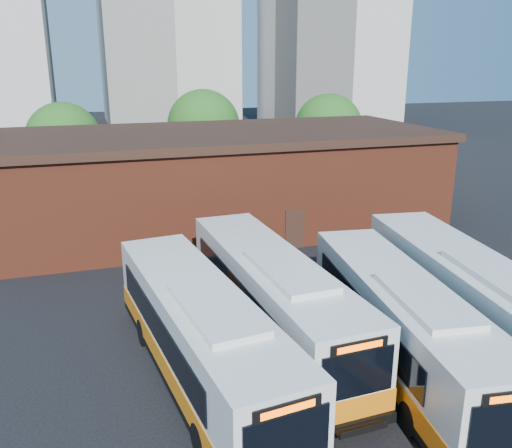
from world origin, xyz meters
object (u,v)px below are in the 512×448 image
object	(u,v)px
bus_west	(201,340)
bus_midwest	(272,301)
bus_mideast	(468,304)
bus_east	(401,328)

from	to	relation	value
bus_west	bus_midwest	distance (m)	3.96
bus_midwest	bus_mideast	xyz separation A→B (m)	(7.14, -2.70, 0.05)
bus_midwest	bus_east	xyz separation A→B (m)	(3.70, -3.43, -0.06)
bus_mideast	bus_east	xyz separation A→B (m)	(-3.44, -0.73, -0.11)
bus_east	bus_west	bearing A→B (deg)	177.20
bus_west	bus_east	size ratio (longest dim) A/B	1.02
bus_west	bus_mideast	world-z (taller)	bus_mideast
bus_mideast	bus_east	distance (m)	3.52
bus_mideast	bus_east	bearing A→B (deg)	-160.31
bus_midwest	bus_mideast	world-z (taller)	bus_mideast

